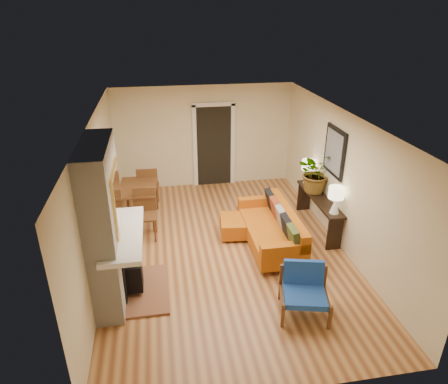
{
  "coord_description": "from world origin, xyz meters",
  "views": [
    {
      "loc": [
        -1.14,
        -6.49,
        4.31
      ],
      "look_at": [
        0.0,
        0.2,
        1.15
      ],
      "focal_mm": 32.0,
      "sensor_mm": 36.0,
      "label": 1
    }
  ],
  "objects": [
    {
      "name": "lamp_near",
      "position": [
        2.07,
        -0.19,
        1.06
      ],
      "size": [
        0.3,
        0.3,
        0.54
      ],
      "color": "white",
      "rests_on": "console_table"
    },
    {
      "name": "room_shell",
      "position": [
        0.6,
        2.63,
        1.24
      ],
      "size": [
        6.5,
        6.5,
        6.5
      ],
      "color": "tan",
      "rests_on": "ground"
    },
    {
      "name": "houseplant",
      "position": [
        2.06,
        0.81,
        1.17
      ],
      "size": [
        0.99,
        0.92,
        0.9
      ],
      "primitive_type": "imported",
      "rotation": [
        0.0,
        0.0,
        0.33
      ],
      "color": "#1E5919",
      "rests_on": "console_table"
    },
    {
      "name": "ottoman",
      "position": [
        0.36,
        0.52,
        0.21
      ],
      "size": [
        0.81,
        0.81,
        0.37
      ],
      "color": "silver",
      "rests_on": "ground"
    },
    {
      "name": "sofa",
      "position": [
        0.97,
        0.04,
        0.36
      ],
      "size": [
        0.89,
        2.07,
        0.82
      ],
      "color": "silver",
      "rests_on": "ground"
    },
    {
      "name": "blue_chair",
      "position": [
        0.9,
        -1.85,
        0.41
      ],
      "size": [
        0.88,
        0.86,
        0.76
      ],
      "color": "brown",
      "rests_on": "ground"
    },
    {
      "name": "dining_table",
      "position": [
        -1.57,
        1.44,
        0.67
      ],
      "size": [
        0.86,
        1.93,
        1.03
      ],
      "color": "brown",
      "rests_on": "ground"
    },
    {
      "name": "fireplace",
      "position": [
        -2.0,
        -1.0,
        1.24
      ],
      "size": [
        1.09,
        1.68,
        2.6
      ],
      "color": "white",
      "rests_on": "ground"
    },
    {
      "name": "lamp_far",
      "position": [
        2.07,
        1.27,
        1.06
      ],
      "size": [
        0.3,
        0.3,
        0.54
      ],
      "color": "white",
      "rests_on": "console_table"
    },
    {
      "name": "console_table",
      "position": [
        2.07,
        0.52,
        0.58
      ],
      "size": [
        0.34,
        1.85,
        0.72
      ],
      "color": "black",
      "rests_on": "ground"
    }
  ]
}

